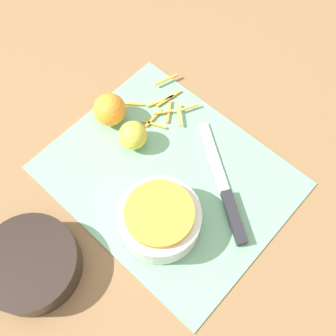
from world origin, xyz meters
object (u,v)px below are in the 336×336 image
at_px(bowl_dark, 31,264).
at_px(lemon, 133,135).
at_px(orange_left, 110,110).
at_px(bowl_speckled, 160,219).
at_px(knife, 229,202).

relative_size(bowl_dark, lemon, 2.91).
bearing_deg(orange_left, lemon, 172.77).
bearing_deg(bowl_dark, bowl_speckled, -118.20).
bearing_deg(orange_left, bowl_dark, 112.09).
height_order(bowl_dark, knife, bowl_dark).
xyz_separation_m(bowl_speckled, knife, (-0.07, -0.12, -0.03)).
height_order(bowl_dark, orange_left, orange_left).
relative_size(bowl_dark, knife, 0.72).
distance_m(bowl_speckled, orange_left, 0.26).
height_order(knife, orange_left, orange_left).
xyz_separation_m(bowl_dark, orange_left, (0.13, -0.31, 0.01)).
bearing_deg(bowl_speckled, knife, -118.72).
height_order(bowl_speckled, knife, bowl_speckled).
bearing_deg(lemon, bowl_speckled, 149.82).
xyz_separation_m(bowl_dark, lemon, (0.05, -0.30, 0.01)).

